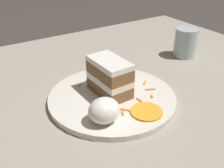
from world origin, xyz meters
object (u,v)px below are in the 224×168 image
(orange_garnish, at_px, (146,112))
(cream_dollop, at_px, (104,111))
(cake_slice, at_px, (110,77))
(drinking_glass, at_px, (185,44))
(plate, at_px, (112,97))

(orange_garnish, bearing_deg, cream_dollop, 165.69)
(cake_slice, xyz_separation_m, drinking_glass, (0.35, 0.08, -0.02))
(cream_dollop, bearing_deg, cake_slice, 51.97)
(cake_slice, xyz_separation_m, cream_dollop, (-0.07, -0.09, -0.02))
(cake_slice, height_order, drinking_glass, cake_slice)
(plate, bearing_deg, drinking_glass, 15.53)
(cream_dollop, relative_size, drinking_glass, 0.71)
(cake_slice, bearing_deg, drinking_glass, 11.99)
(orange_garnish, height_order, drinking_glass, drinking_glass)
(plate, height_order, orange_garnish, orange_garnish)
(plate, bearing_deg, cake_slice, 84.22)
(orange_garnish, bearing_deg, cake_slice, 101.19)
(drinking_glass, bearing_deg, cake_slice, -166.37)
(plate, relative_size, orange_garnish, 4.34)
(orange_garnish, distance_m, drinking_glass, 0.38)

